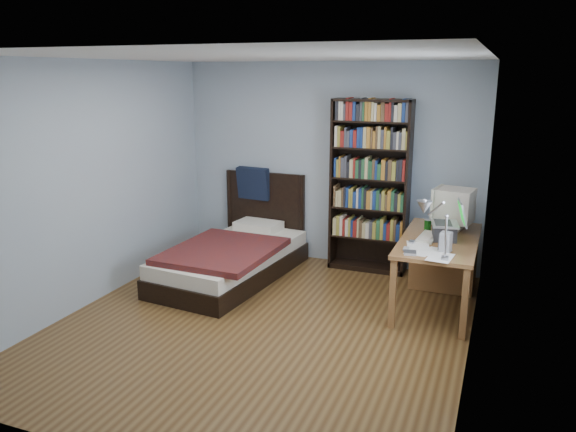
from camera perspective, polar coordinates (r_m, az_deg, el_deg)
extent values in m
plane|color=#503317|center=(5.53, -2.69, -10.96)|extent=(4.20, 4.20, 0.00)
plane|color=white|center=(5.00, -3.04, 15.89)|extent=(4.20, 4.20, 0.00)
cube|color=#9EAAB9|center=(7.06, 4.14, 5.25)|extent=(3.80, 0.04, 2.50)
cube|color=#9EAAB9|center=(3.39, -17.54, -5.55)|extent=(3.80, 0.04, 2.50)
cube|color=#9EAAB9|center=(6.14, -19.29, 3.09)|extent=(0.04, 4.20, 2.50)
cube|color=#9EAAB9|center=(4.70, 18.81, -0.16)|extent=(0.04, 4.20, 2.50)
cube|color=white|center=(4.51, 18.77, 1.87)|extent=(0.01, 1.14, 1.14)
cube|color=white|center=(4.51, 18.69, 1.88)|extent=(0.01, 1.00, 1.00)
cube|color=brown|center=(5.92, 15.14, -2.38)|extent=(0.75, 1.50, 0.04)
cube|color=brown|center=(5.42, 10.59, -7.77)|extent=(0.06, 0.06, 0.69)
cube|color=brown|center=(5.36, 17.50, -8.50)|extent=(0.06, 0.06, 0.69)
cube|color=brown|center=(6.73, 12.88, -3.47)|extent=(0.06, 0.06, 0.69)
cube|color=brown|center=(6.68, 18.41, -4.01)|extent=(0.06, 0.06, 0.69)
cube|color=brown|center=(6.53, 15.47, -4.18)|extent=(0.69, 0.40, 0.68)
cube|color=beige|center=(6.30, 16.15, -1.12)|extent=(0.27, 0.24, 0.03)
cylinder|color=beige|center=(6.29, 16.17, -0.75)|extent=(0.09, 0.09, 0.06)
cube|color=beige|center=(6.24, 16.56, 1.05)|extent=(0.43, 0.41, 0.35)
cube|color=#BDB59D|center=(6.26, 14.86, 1.20)|extent=(0.09, 0.37, 0.37)
cube|color=#4485F7|center=(6.26, 14.73, 1.21)|extent=(0.05, 0.28, 0.24)
cube|color=#2D2D30|center=(5.87, 15.60, -1.59)|extent=(0.27, 0.30, 0.15)
cube|color=#B7B7BB|center=(5.84, 15.66, -0.77)|extent=(0.32, 0.38, 0.02)
cube|color=#2D2D30|center=(5.84, 15.47, -0.65)|extent=(0.21, 0.29, 0.00)
cube|color=#B7B7BB|center=(5.80, 17.30, 0.30)|extent=(0.14, 0.34, 0.24)
cube|color=#0CBF26|center=(5.80, 17.19, 0.31)|extent=(0.11, 0.28, 0.19)
cube|color=#99999E|center=(5.23, 15.64, -4.18)|extent=(0.06, 0.05, 0.04)
cylinder|color=#99999E|center=(5.10, 15.73, -2.03)|extent=(0.02, 0.15, 0.41)
cylinder|color=#99999E|center=(4.81, 14.80, 0.72)|extent=(0.17, 0.34, 0.21)
cone|color=#99999E|center=(4.66, 13.68, 0.86)|extent=(0.13, 0.13, 0.11)
cube|color=#BDB59D|center=(5.87, 14.03, -2.09)|extent=(0.20, 0.42, 0.04)
cube|color=gray|center=(5.45, 15.74, -2.57)|extent=(0.11, 0.11, 0.19)
cylinder|color=#083B0B|center=(6.09, 14.00, -1.00)|extent=(0.07, 0.07, 0.13)
ellipsoid|color=silver|center=(6.15, 15.14, -1.38)|extent=(0.07, 0.12, 0.04)
cube|color=#B7B7BB|center=(5.68, 12.47, -2.60)|extent=(0.05, 0.10, 0.02)
cube|color=gray|center=(5.45, 11.90, -3.29)|extent=(0.05, 0.10, 0.02)
cube|color=gray|center=(5.34, 12.30, -3.68)|extent=(0.13, 0.13, 0.02)
cube|color=black|center=(6.91, 4.67, 3.24)|extent=(0.03, 0.30, 2.07)
cube|color=black|center=(6.72, 12.07, 2.64)|extent=(0.03, 0.30, 2.07)
cube|color=black|center=(6.67, 8.64, 11.57)|extent=(0.93, 0.30, 0.03)
cube|color=black|center=(7.07, 8.02, -5.07)|extent=(0.93, 0.30, 0.06)
cube|color=black|center=(6.93, 8.58, 3.16)|extent=(0.93, 0.02, 2.07)
cube|color=olive|center=(6.77, 8.29, 3.17)|extent=(0.85, 0.22, 1.87)
cube|color=black|center=(6.71, -5.76, -5.34)|extent=(1.25, 2.17, 0.22)
cube|color=silver|center=(6.65, -5.80, -3.80)|extent=(1.20, 2.11, 0.16)
cube|color=maroon|center=(6.38, -6.64, -3.56)|extent=(1.14, 1.39, 0.07)
cube|color=silver|center=(7.29, -3.02, -1.03)|extent=(0.61, 0.42, 0.12)
cube|color=black|center=(7.46, -2.33, 0.28)|extent=(1.10, 0.05, 1.10)
cylinder|color=black|center=(7.66, -5.96, 0.59)|extent=(0.06, 0.06, 1.10)
cylinder|color=black|center=(7.25, 1.37, -0.12)|extent=(0.06, 0.06, 1.10)
cube|color=black|center=(7.40, -3.52, 3.33)|extent=(0.46, 0.20, 0.43)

